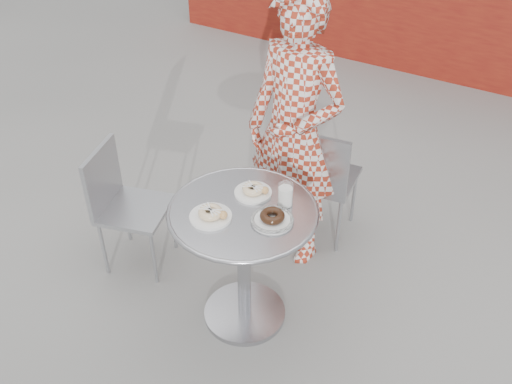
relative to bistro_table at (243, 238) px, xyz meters
The scene contains 9 objects.
ground 0.57m from the bistro_table, 121.40° to the right, with size 60.00×60.00×0.00m, color gray.
bistro_table is the anchor object (origin of this frame).
chair_far 0.94m from the bistro_table, 88.14° to the left, with size 0.44×0.44×0.82m.
chair_left 0.86m from the bistro_table, behind, with size 0.47×0.47×0.79m.
seated_person 0.71m from the bistro_table, 96.00° to the left, with size 0.61×0.40×1.67m, color maroon.
plate_far 0.25m from the bistro_table, 99.55° to the left, with size 0.19×0.19×0.05m.
plate_near 0.26m from the bistro_table, 126.25° to the right, with size 0.20×0.20×0.05m.
plate_checker 0.26m from the bistro_table, ahead, with size 0.21×0.21×0.05m.
milk_cup 0.32m from the bistro_table, 42.58° to the left, with size 0.08×0.08×0.12m.
Camera 1 is at (1.20, -1.79, 2.48)m, focal length 40.00 mm.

